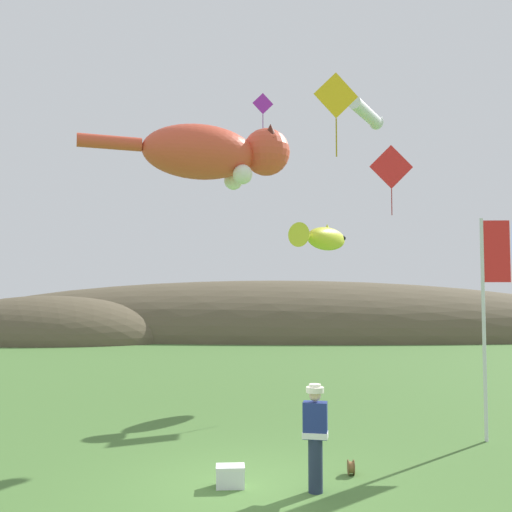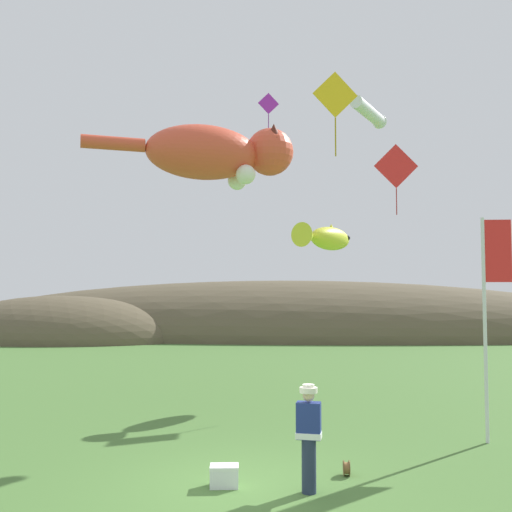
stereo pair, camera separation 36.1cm
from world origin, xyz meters
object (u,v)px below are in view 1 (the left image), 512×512
Objects in this scene: kite_tube_streamer at (366,113)px; kite_diamond_violet at (263,104)px; kite_diamond_red at (391,167)px; kite_diamond_gold at (336,96)px; kite_spool at (351,467)px; festival_banner_pole at (489,294)px; kite_fish_windsock at (322,238)px; festival_attendant at (315,434)px; kite_giant_cat at (214,154)px; picnic_cooler at (230,476)px.

kite_tube_streamer is 1.19× the size of kite_diamond_violet.
kite_diamond_gold is (-2.46, -6.27, 0.32)m from kite_diamond_red.
kite_diamond_gold reaches higher than kite_spool.
kite_diamond_red is 6.74m from kite_diamond_gold.
kite_diamond_violet is (-5.41, 9.54, 7.61)m from festival_banner_pole.
festival_banner_pole is 6.61m from kite_fish_windsock.
kite_diamond_violet is (-1.28, 12.92, 9.92)m from festival_attendant.
kite_giant_cat reaches higher than kite_diamond_gold.
kite_tube_streamer reaches higher than kite_fish_windsock.
kite_diamond_violet reaches higher than kite_tube_streamer.
picnic_cooler reaches higher than kite_spool.
kite_tube_streamer is 7.46m from kite_diamond_violet.
kite_giant_cat is at bearing 125.40° from kite_diamond_gold.
picnic_cooler is 0.10× the size of festival_banner_pole.
kite_tube_streamer is at bearing 77.92° from kite_spool.
festival_banner_pole is at bearing -55.79° from kite_tube_streamer.
picnic_cooler is at bearing -116.17° from kite_diamond_red.
festival_banner_pole is (3.43, 2.45, 3.12)m from kite_spool.
kite_spool is 16.22m from kite_diamond_violet.
festival_attendant is at bearing -140.67° from festival_banner_pole.
kite_diamond_gold is at bearing -178.99° from festival_banner_pole.
kite_giant_cat is at bearing -168.84° from kite_fish_windsock.
kite_fish_windsock is at bearing 118.36° from kite_tube_streamer.
kite_tube_streamer is (1.22, 5.70, 8.33)m from kite_spool.
kite_diamond_red reaches higher than picnic_cooler.
festival_attendant is at bearing -102.23° from kite_diamond_gold.
festival_attendant is 0.63× the size of kite_fish_windsock.
festival_banner_pole is at bearing 1.01° from kite_diamond_gold.
kite_diamond_violet is at bearing 89.31° from picnic_cooler.
kite_tube_streamer is at bearing -113.10° from kite_diamond_red.
kite_fish_windsock is (-3.37, 5.40, 1.79)m from festival_banner_pole.
kite_fish_windsock is 4.20m from kite_tube_streamer.
picnic_cooler is at bearing -150.20° from festival_banner_pole.
kite_diamond_violet is at bearing 101.79° from kite_diamond_gold.
picnic_cooler is at bearing -104.34° from kite_fish_windsock.
kite_diamond_red is at bearing -36.72° from kite_diamond_violet.
kite_spool is 0.13× the size of kite_tube_streamer.
kite_diamond_gold is at bearing -90.39° from kite_fish_windsock.
kite_diamond_violet reaches higher than festival_attendant.
kite_diamond_gold is (2.16, 3.13, 7.66)m from picnic_cooler.
kite_diamond_gold is at bearing 77.77° from festival_attendant.
kite_diamond_gold is at bearing -109.88° from kite_tube_streamer.
kite_diamond_gold is at bearing 89.43° from kite_spool.
kite_fish_windsock is at bearing 121.97° from festival_banner_pole.
festival_banner_pole reaches higher than kite_spool.
kite_tube_streamer is (4.59, -1.47, 0.77)m from kite_giant_cat.
kite_fish_windsock is at bearing 75.66° from picnic_cooler.
kite_spool is at bearing -80.63° from kite_diamond_violet.
festival_banner_pole is 7.59m from kite_diamond_red.
kite_diamond_violet reaches higher than picnic_cooler.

